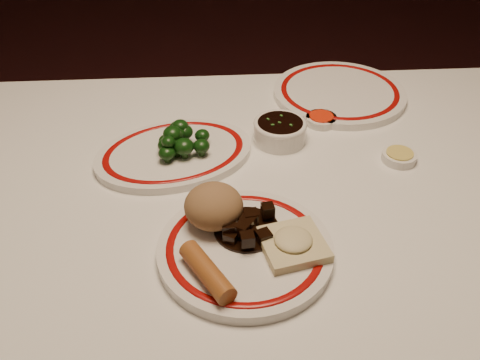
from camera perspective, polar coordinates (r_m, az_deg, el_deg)
name	(u,v)px	position (r m, az deg, el deg)	size (l,w,h in m)	color
dining_table	(254,231)	(0.99, 1.50, -5.50)	(1.20, 0.90, 0.75)	white
main_plate	(245,250)	(0.81, 0.56, -7.43)	(0.35, 0.35, 0.02)	white
rice_mound	(214,206)	(0.82, -2.83, -2.79)	(0.09, 0.09, 0.07)	olive
spring_roll	(207,272)	(0.75, -3.52, -9.74)	(0.03, 0.03, 0.11)	#9D5926
fried_wonton	(293,243)	(0.80, 5.67, -6.69)	(0.11, 0.11, 0.03)	beige
stirfry_heap	(247,227)	(0.81, 0.73, -5.05)	(0.10, 0.10, 0.03)	black
broccoli_plate	(174,153)	(1.01, -7.03, 2.85)	(0.35, 0.33, 0.02)	white
broccoli_pile	(178,138)	(1.00, -6.60, 4.44)	(0.10, 0.11, 0.05)	#23471C
soy_bowl	(280,132)	(1.05, 4.27, 5.16)	(0.10, 0.10, 0.04)	white
sweet_sour_dish	(321,120)	(1.12, 8.65, 6.39)	(0.06, 0.06, 0.02)	white
mustard_dish	(399,157)	(1.04, 16.61, 2.41)	(0.06, 0.06, 0.02)	white
far_plate	(339,93)	(1.23, 10.55, 9.14)	(0.34, 0.34, 0.02)	white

